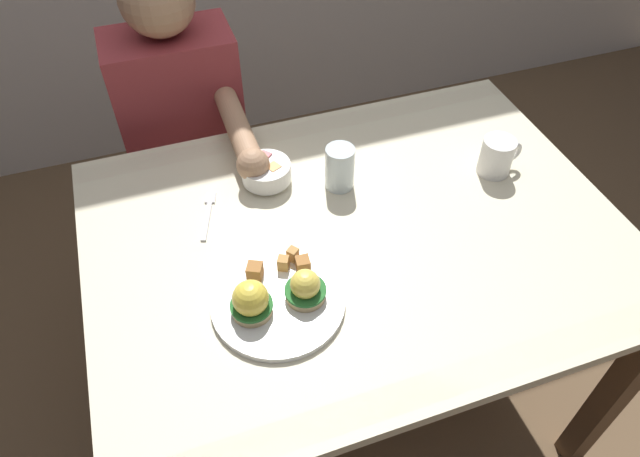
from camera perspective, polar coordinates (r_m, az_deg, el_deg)
The scene contains 8 objects.
ground_plane at distance 1.91m, azimuth 2.67°, elevation -15.60°, with size 6.00×6.00×0.00m, color brown.
dining_table at distance 1.38m, azimuth 3.56°, elevation -3.27°, with size 1.20×0.90×0.74m.
eggs_benedict_plate at distance 1.15m, azimuth -4.36°, elevation -6.84°, with size 0.27×0.27×0.09m.
fruit_bowl at distance 1.40m, azimuth -5.36°, elevation 5.58°, with size 0.12×0.12×0.06m.
coffee_mug at distance 1.47m, azimuth 17.20°, elevation 6.97°, with size 0.11×0.08×0.09m.
fork at distance 1.36m, azimuth -11.04°, elevation 1.58°, with size 0.07×0.15×0.00m.
water_glass_near at distance 1.37m, azimuth 1.96°, elevation 5.82°, with size 0.07×0.07×0.11m.
diner_person at distance 1.75m, azimuth -13.05°, elevation 9.10°, with size 0.34×0.54×1.14m.
Camera 1 is at (-0.37, -0.80, 1.69)m, focal length 32.25 mm.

